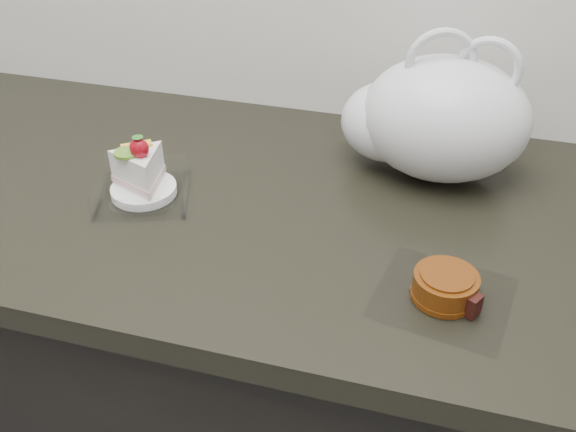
% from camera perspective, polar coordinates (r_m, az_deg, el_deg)
% --- Properties ---
extents(counter, '(2.04, 0.64, 0.90)m').
position_cam_1_polar(counter, '(1.31, -4.18, -14.49)').
color(counter, black).
rests_on(counter, ground).
extents(cake_tray, '(0.17, 0.17, 0.11)m').
position_cam_1_polar(cake_tray, '(1.00, -12.82, 3.14)').
color(cake_tray, white).
rests_on(cake_tray, counter).
extents(mooncake_wrap, '(0.18, 0.18, 0.04)m').
position_cam_1_polar(mooncake_wrap, '(0.82, 13.84, -6.30)').
color(mooncake_wrap, white).
rests_on(mooncake_wrap, counter).
extents(plastic_bag, '(0.31, 0.23, 0.24)m').
position_cam_1_polar(plastic_bag, '(1.03, 12.77, 8.45)').
color(plastic_bag, silver).
rests_on(plastic_bag, counter).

